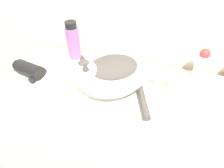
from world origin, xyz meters
TOP-DOWN VIEW (x-y plane):
  - vanity_counter at (0.00, 0.29)m, footprint 1.20×0.58m
  - sink_basin at (-0.06, 0.29)m, footprint 0.43×0.43m
  - cat at (-0.07, 0.28)m, footprint 0.35×0.32m
  - faucet at (0.17, 0.40)m, footprint 0.13×0.08m
  - mouthwash_bottle at (-0.35, 0.54)m, footprint 0.07×0.07m
  - lotion_bottle_white at (0.30, 0.54)m, footprint 0.05×0.05m
  - cream_tube at (-0.42, 0.04)m, footprint 0.15×0.05m
  - hair_dryer at (-0.50, 0.32)m, footprint 0.17×0.11m

SIDE VIEW (x-z plane):
  - vanity_counter at x=0.00m, z-range 0.00..0.88m
  - cream_tube at x=-0.42m, z-range 0.88..0.92m
  - sink_basin at x=-0.06m, z-range 0.88..0.93m
  - hair_dryer at x=-0.50m, z-range 0.88..0.95m
  - faucet at x=0.17m, z-range 0.88..1.01m
  - lotion_bottle_white at x=0.30m, z-range 0.88..1.05m
  - mouthwash_bottle at x=-0.35m, z-range 0.88..1.09m
  - cat at x=-0.07m, z-range 0.92..1.11m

